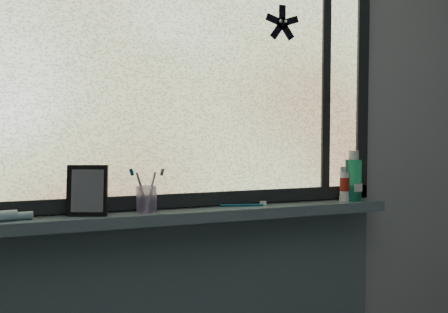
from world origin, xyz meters
TOP-DOWN VIEW (x-y plane):
  - wall_back at (0.00, 1.30)m, footprint 3.00×0.01m
  - windowsill at (0.00, 1.23)m, footprint 1.62×0.14m
  - window_pane at (0.00, 1.28)m, footprint 1.50×0.01m
  - frame_bottom at (0.00, 1.28)m, footprint 1.60×0.03m
  - frame_right at (0.78, 1.28)m, footprint 0.05×0.03m
  - frame_mullion at (0.60, 1.28)m, footprint 0.03×0.03m
  - starfish_sticker at (0.40, 1.27)m, footprint 0.15×0.02m
  - vanity_mirror at (-0.35, 1.23)m, footprint 0.15×0.11m
  - toothpaste_tube at (-0.57, 1.22)m, footprint 0.19×0.06m
  - toothbrush_cup at (-0.15, 1.22)m, footprint 0.09×0.09m
  - toothbrush_lying at (0.22, 1.24)m, footprint 0.20×0.07m
  - mouthwash_bottle at (0.70, 1.22)m, footprint 0.08×0.08m
  - cream_tube at (0.66, 1.22)m, footprint 0.05×0.05m

SIDE VIEW (x-z plane):
  - windowsill at x=0.00m, z-range 0.98..1.02m
  - toothbrush_lying at x=0.22m, z-range 1.02..1.03m
  - toothpaste_tube at x=-0.57m, z-range 1.02..1.05m
  - frame_bottom at x=0.00m, z-range 1.02..1.07m
  - toothbrush_cup at x=-0.15m, z-range 1.02..1.11m
  - cream_tube at x=0.66m, z-range 1.04..1.14m
  - vanity_mirror at x=-0.35m, z-range 1.02..1.19m
  - mouthwash_bottle at x=0.70m, z-range 1.04..1.21m
  - wall_back at x=0.00m, z-range 0.00..2.50m
  - frame_right at x=0.78m, z-range 0.98..2.08m
  - window_pane at x=0.00m, z-range 1.03..2.03m
  - frame_mullion at x=0.60m, z-range 1.03..2.03m
  - starfish_sticker at x=0.40m, z-range 1.65..1.79m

